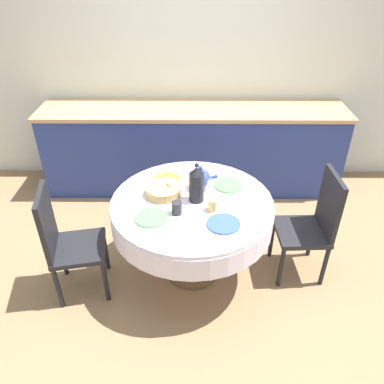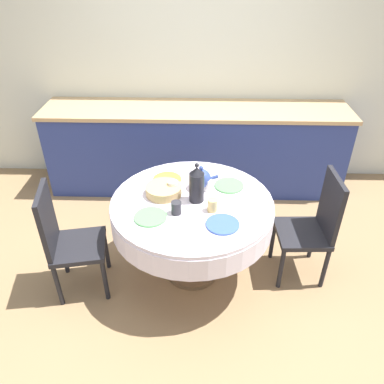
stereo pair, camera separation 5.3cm
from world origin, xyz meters
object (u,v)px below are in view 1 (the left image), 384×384
Objects in this scene: chair_right at (65,240)px; teapot at (201,178)px; coffee_carafe at (197,184)px; chair_left at (313,222)px.

chair_right is 1.13m from teapot.
chair_right is 2.96× the size of coffee_carafe.
chair_right is 1.07m from coffee_carafe.
chair_left is 1.94m from chair_right.
teapot is at bearing 78.98° from chair_left.
coffee_carafe is 1.47× the size of teapot.
coffee_carafe reaches higher than teapot.
chair_right is at bearing 94.39° from chair_left.
teapot is at bearing 98.57° from chair_right.
chair_left is 0.97m from teapot.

